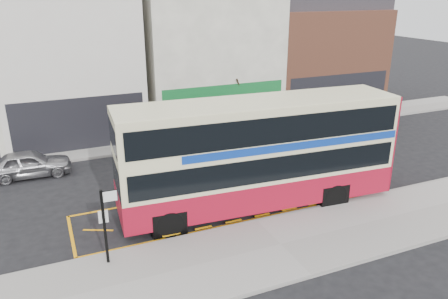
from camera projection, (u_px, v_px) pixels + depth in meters
name	position (u px, v px, depth m)	size (l,w,h in m)	color
ground	(252.00, 219.00, 18.03)	(120.00, 120.00, 0.00)	black
pavement	(281.00, 246.00, 16.02)	(40.00, 4.00, 0.15)	#999691
kerb	(257.00, 222.00, 17.68)	(40.00, 0.15, 0.15)	gray
far_pavement	(174.00, 138.00, 27.49)	(50.00, 3.00, 0.15)	#999691
road_markings	(236.00, 202.00, 19.41)	(14.00, 3.40, 0.01)	#FFA70D
terrace_left	(67.00, 51.00, 27.07)	(8.00, 8.01, 11.80)	silver
terrace_green_shop	(202.00, 47.00, 30.48)	(9.00, 8.01, 11.30)	white
terrace_right	(311.00, 48.00, 33.98)	(9.00, 8.01, 10.30)	#9C573E
double_decker_bus	(259.00, 153.00, 18.32)	(11.95, 3.48, 4.71)	beige
bus_stop_post	(106.00, 219.00, 14.41)	(0.68, 0.12, 2.73)	black
car_silver	(29.00, 164.00, 21.89)	(1.61, 4.01, 1.36)	#9C9BA0
car_grey	(174.00, 145.00, 24.80)	(1.29, 3.70, 1.22)	#42444A
car_white	(276.00, 128.00, 27.52)	(1.96, 4.82, 1.40)	silver
street_tree_right	(235.00, 84.00, 28.66)	(2.09, 2.09, 4.51)	#2E2114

